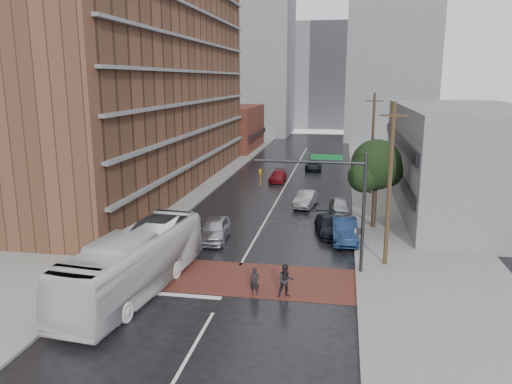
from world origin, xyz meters
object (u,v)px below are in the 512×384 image
at_px(pedestrian_a, 255,281).
at_px(suv_travel, 313,165).
at_px(car_parked_far, 340,206).
at_px(transit_bus, 135,263).
at_px(pedestrian_b, 286,281).
at_px(car_travel_b, 306,199).
at_px(car_parked_near, 344,230).
at_px(car_travel_a, 215,229).
at_px(car_travel_c, 278,176).
at_px(car_parked_mid, 329,225).

height_order(pedestrian_a, suv_travel, pedestrian_a).
xyz_separation_m(suv_travel, car_parked_far, (3.53, -20.81, 0.07)).
xyz_separation_m(transit_bus, pedestrian_b, (8.03, 0.82, -0.78)).
height_order(pedestrian_a, car_travel_b, pedestrian_a).
bearing_deg(car_parked_near, suv_travel, 93.94).
bearing_deg(pedestrian_a, car_travel_b, 89.57).
height_order(pedestrian_b, car_parked_near, pedestrian_b).
xyz_separation_m(car_travel_b, suv_travel, (-0.51, 18.85, -0.10)).
xyz_separation_m(pedestrian_a, car_travel_b, (1.24, 19.46, -0.04)).
height_order(car_travel_a, car_parked_near, car_parked_near).
distance_m(transit_bus, car_travel_b, 21.68).
height_order(pedestrian_b, car_travel_b, pedestrian_b).
xyz_separation_m(pedestrian_a, car_parked_near, (4.65, 9.97, 0.05)).
distance_m(pedestrian_a, car_parked_near, 11.00).
relative_size(car_travel_b, car_travel_c, 1.08).
xyz_separation_m(car_travel_b, car_travel_c, (-4.01, 10.86, -0.13)).
relative_size(car_travel_a, car_travel_c, 1.17).
distance_m(transit_bus, pedestrian_b, 8.11).
xyz_separation_m(car_travel_c, car_parked_near, (7.42, -20.35, 0.22)).
bearing_deg(suv_travel, car_travel_a, -101.98).
bearing_deg(suv_travel, car_parked_mid, -86.11).
distance_m(car_travel_b, car_parked_near, 10.09).
distance_m(pedestrian_a, car_travel_c, 30.45).
bearing_deg(car_travel_a, car_parked_far, 41.23).
height_order(pedestrian_a, car_travel_a, car_travel_a).
distance_m(pedestrian_b, car_travel_b, 19.47).
bearing_deg(car_travel_a, car_parked_mid, 15.61).
relative_size(pedestrian_a, suv_travel, 0.34).
xyz_separation_m(car_travel_b, car_parked_near, (3.41, -9.49, 0.09)).
distance_m(pedestrian_a, suv_travel, 38.32).
xyz_separation_m(car_travel_c, suv_travel, (3.50, 7.99, 0.03)).
height_order(car_travel_b, car_travel_c, car_travel_b).
xyz_separation_m(pedestrian_b, car_parked_far, (2.60, 17.50, -0.21)).
bearing_deg(car_parked_far, car_travel_c, 112.64).
bearing_deg(car_parked_far, pedestrian_b, -104.54).
bearing_deg(car_parked_mid, suv_travel, 85.42).
xyz_separation_m(car_travel_a, car_parked_mid, (7.99, 2.93, -0.15)).
height_order(transit_bus, suv_travel, transit_bus).
relative_size(car_parked_mid, car_parked_far, 1.12).
relative_size(car_parked_near, car_parked_mid, 1.09).
bearing_deg(suv_travel, car_parked_far, -82.50).
relative_size(car_travel_c, suv_travel, 0.91).
relative_size(transit_bus, suv_travel, 2.73).
bearing_deg(car_travel_a, pedestrian_b, -59.09).
relative_size(car_travel_a, car_parked_mid, 1.05).
bearing_deg(pedestrian_b, car_parked_near, 53.78).
bearing_deg(transit_bus, car_travel_a, 84.16).
bearing_deg(transit_bus, pedestrian_b, 11.60).
relative_size(pedestrian_a, car_travel_a, 0.32).
distance_m(car_travel_c, suv_travel, 8.73).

